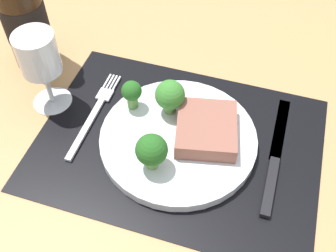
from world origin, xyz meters
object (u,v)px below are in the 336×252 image
Objects in this scene: plate at (178,139)px; fork at (94,113)px; knife at (274,162)px; wine_glass at (39,59)px; wine_bottle at (22,12)px; steak at (206,129)px.

plate is 14.96cm from fork.
knife is 1.64× the size of wine_glass.
fork is at bearing 174.55° from plate.
fork is 29.82cm from knife.
fork is at bearing -4.90° from wine_glass.
wine_bottle is at bearing 148.34° from fork.
steak reaches higher than plate.
fork is at bearing -30.81° from wine_bottle.
plate is 0.83× the size of wine_bottle.
plate reaches higher than knife.
wine_glass is at bearing 179.74° from knife.
steak is at bearing -0.62° from fork.
plate is 1.27× the size of fork.
wine_bottle reaches higher than wine_glass.
wine_bottle is 11.63cm from wine_glass.
knife is 47.78cm from wine_bottle.
wine_bottle is (-45.58, 10.29, 9.95)cm from knife.
fork is (-18.84, -0.08, -2.73)cm from steak.
wine_glass is at bearing -48.66° from wine_bottle.
plate is 1.06× the size of knife.
fork is (-14.89, 1.42, -0.55)cm from plate.
plate reaches higher than fork.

